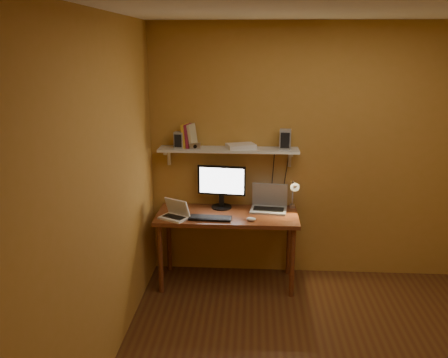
# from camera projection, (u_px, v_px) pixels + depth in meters

# --- Properties ---
(room) EXTENTS (3.44, 3.24, 2.64)m
(room) POSITION_uv_depth(u_px,v_px,m) (346.00, 205.00, 3.28)
(room) COLOR #533115
(room) RESTS_ON ground
(desk) EXTENTS (1.40, 0.60, 0.75)m
(desk) POSITION_uv_depth(u_px,v_px,m) (227.00, 222.00, 4.73)
(desk) COLOR brown
(desk) RESTS_ON ground
(wall_shelf) EXTENTS (1.40, 0.25, 0.21)m
(wall_shelf) POSITION_uv_depth(u_px,v_px,m) (228.00, 150.00, 4.73)
(wall_shelf) COLOR silver
(wall_shelf) RESTS_ON room
(monitor) EXTENTS (0.49, 0.23, 0.44)m
(monitor) POSITION_uv_depth(u_px,v_px,m) (222.00, 185.00, 4.82)
(monitor) COLOR black
(monitor) RESTS_ON desk
(laptop) EXTENTS (0.39, 0.30, 0.27)m
(laptop) POSITION_uv_depth(u_px,v_px,m) (269.00, 203.00, 4.82)
(laptop) COLOR gray
(laptop) RESTS_ON desk
(netbook) EXTENTS (0.32, 0.29, 0.19)m
(netbook) POSITION_uv_depth(u_px,v_px,m) (175.00, 213.00, 4.58)
(netbook) COLOR white
(netbook) RESTS_ON desk
(keyboard) EXTENTS (0.42, 0.16, 0.02)m
(keyboard) POSITION_uv_depth(u_px,v_px,m) (210.00, 218.00, 4.56)
(keyboard) COLOR black
(keyboard) RESTS_ON desk
(mouse) EXTENTS (0.10, 0.08, 0.03)m
(mouse) POSITION_uv_depth(u_px,v_px,m) (251.00, 219.00, 4.52)
(mouse) COLOR white
(mouse) RESTS_ON desk
(desk_lamp) EXTENTS (0.09, 0.23, 0.38)m
(desk_lamp) POSITION_uv_depth(u_px,v_px,m) (294.00, 191.00, 4.73)
(desk_lamp) COLOR silver
(desk_lamp) RESTS_ON desk
(speaker_left) EXTENTS (0.10, 0.10, 0.16)m
(speaker_left) POSITION_uv_depth(u_px,v_px,m) (179.00, 140.00, 4.72)
(speaker_left) COLOR gray
(speaker_left) RESTS_ON wall_shelf
(speaker_right) EXTENTS (0.12, 0.12, 0.20)m
(speaker_right) POSITION_uv_depth(u_px,v_px,m) (285.00, 139.00, 4.67)
(speaker_right) COLOR gray
(speaker_right) RESTS_ON wall_shelf
(books) EXTENTS (0.16, 0.17, 0.24)m
(books) POSITION_uv_depth(u_px,v_px,m) (189.00, 136.00, 4.74)
(books) COLOR gold
(books) RESTS_ON wall_shelf
(shelf_camera) EXTENTS (0.10, 0.05, 0.06)m
(shelf_camera) POSITION_uv_depth(u_px,v_px,m) (195.00, 146.00, 4.68)
(shelf_camera) COLOR silver
(shelf_camera) RESTS_ON wall_shelf
(router) EXTENTS (0.32, 0.27, 0.05)m
(router) POSITION_uv_depth(u_px,v_px,m) (241.00, 146.00, 4.72)
(router) COLOR white
(router) RESTS_ON wall_shelf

